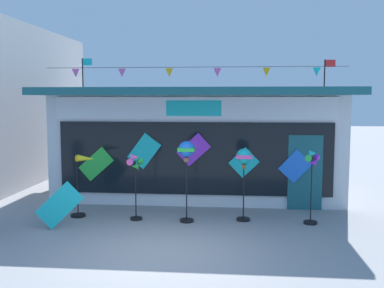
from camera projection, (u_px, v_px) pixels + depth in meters
ground_plane at (160, 254)px, 8.56m from camera, size 80.00×80.00×0.00m
kite_shop_building at (200, 139)px, 14.39m from camera, size 8.64×5.74×4.26m
wind_spinner_far_left at (83, 179)px, 11.14m from camera, size 0.68×0.37×1.57m
wind_spinner_left at (135, 176)px, 10.80m from camera, size 0.38×0.29×1.63m
wind_spinner_center_left at (187, 156)px, 10.61m from camera, size 0.39×0.39×1.96m
wind_spinner_center_right at (244, 163)px, 10.73m from camera, size 0.38×0.38×1.77m
wind_spinner_right at (312, 176)px, 10.45m from camera, size 0.38×0.32×1.77m
display_kite_on_ground at (60, 205)px, 10.17m from camera, size 1.08×0.29×1.08m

